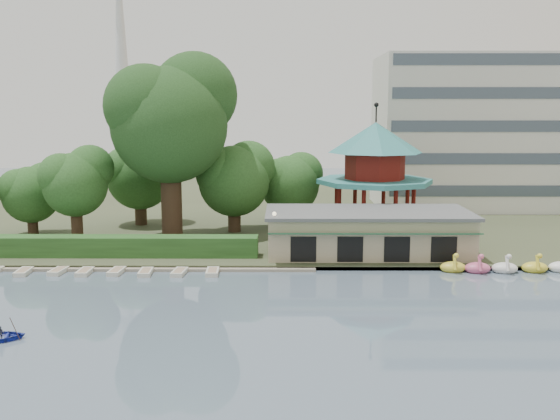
{
  "coord_description": "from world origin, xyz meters",
  "views": [
    {
      "loc": [
        2.3,
        -34.05,
        13.39
      ],
      "look_at": [
        2.0,
        18.0,
        5.0
      ],
      "focal_mm": 40.0,
      "sensor_mm": 36.0,
      "label": 1
    }
  ],
  "objects_px": {
    "dock": "(115,268)",
    "pavilion": "(375,166)",
    "big_tree": "(171,115)",
    "boathouse": "(368,232)"
  },
  "relations": [
    {
      "from": "big_tree",
      "to": "pavilion",
      "type": "bearing_deg",
      "value": 10.37
    },
    {
      "from": "pavilion",
      "to": "big_tree",
      "type": "bearing_deg",
      "value": -169.63
    },
    {
      "from": "dock",
      "to": "pavilion",
      "type": "height_order",
      "value": "pavilion"
    },
    {
      "from": "pavilion",
      "to": "big_tree",
      "type": "xyz_separation_m",
      "value": [
        -20.84,
        -3.81,
        5.36
      ]
    },
    {
      "from": "dock",
      "to": "big_tree",
      "type": "xyz_separation_m",
      "value": [
        3.16,
        10.99,
        12.73
      ]
    },
    {
      "from": "dock",
      "to": "big_tree",
      "type": "relative_size",
      "value": 1.81
    },
    {
      "from": "boathouse",
      "to": "pavilion",
      "type": "bearing_deg",
      "value": 78.72
    },
    {
      "from": "pavilion",
      "to": "boathouse",
      "type": "bearing_deg",
      "value": -101.28
    },
    {
      "from": "pavilion",
      "to": "big_tree",
      "type": "height_order",
      "value": "big_tree"
    },
    {
      "from": "dock",
      "to": "pavilion",
      "type": "bearing_deg",
      "value": 31.66
    }
  ]
}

